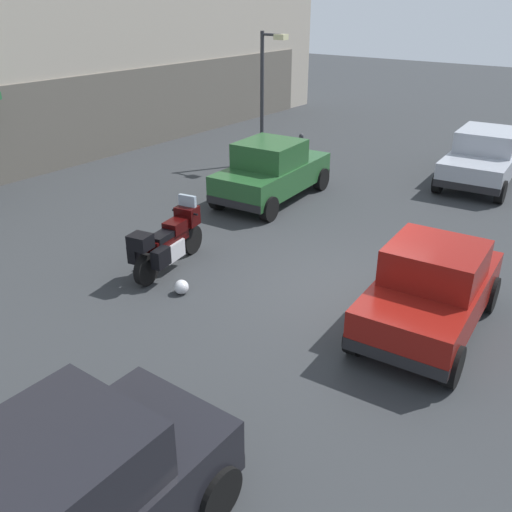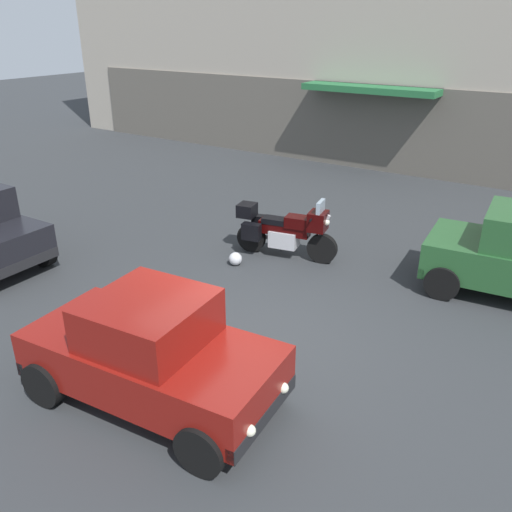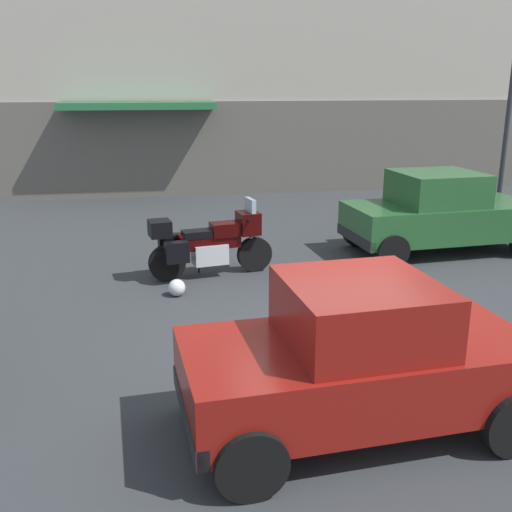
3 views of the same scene
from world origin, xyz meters
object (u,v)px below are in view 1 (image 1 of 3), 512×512
(motorcycle, at_px, (168,241))
(car_compact_side, at_px, (431,289))
(bollard_curbside, at_px, (301,145))
(helmet, at_px, (181,287))
(streetlamp_curbside, at_px, (266,85))
(car_wagon_end, at_px, (272,171))
(car_sedan_far, at_px, (485,156))

(motorcycle, distance_m, car_compact_side, 5.21)
(car_compact_side, relative_size, bollard_curbside, 4.18)
(helmet, bearing_deg, bollard_curbside, 20.16)
(motorcycle, height_order, streetlamp_curbside, streetlamp_curbside)
(motorcycle, distance_m, bollard_curbside, 9.22)
(helmet, relative_size, bollard_curbside, 0.33)
(helmet, height_order, car_compact_side, car_compact_side)
(car_compact_side, xyz_separation_m, bollard_curbside, (7.87, 7.65, -0.32))
(motorcycle, height_order, car_wagon_end, car_wagon_end)
(motorcycle, height_order, bollard_curbside, motorcycle)
(car_sedan_far, bearing_deg, car_compact_side, -173.83)
(car_sedan_far, xyz_separation_m, streetlamp_curbside, (-2.50, 6.35, 1.79))
(car_compact_side, bearing_deg, streetlamp_curbside, 46.84)
(motorcycle, distance_m, streetlamp_curbside, 8.32)
(motorcycle, bearing_deg, bollard_curbside, 5.34)
(motorcycle, xyz_separation_m, bollard_curbside, (8.86, 2.54, -0.17))
(helmet, distance_m, bollard_curbside, 10.11)
(motorcycle, xyz_separation_m, car_compact_side, (0.99, -5.11, 0.15))
(helmet, bearing_deg, car_compact_side, -68.82)
(motorcycle, distance_m, car_wagon_end, 4.82)
(motorcycle, bearing_deg, car_sedan_far, -28.90)
(car_sedan_far, relative_size, car_wagon_end, 1.18)
(bollard_curbside, bearing_deg, streetlamp_curbside, 159.59)
(bollard_curbside, bearing_deg, car_wagon_end, -157.41)
(helmet, xyz_separation_m, streetlamp_curbside, (8.11, 3.99, 2.43))
(helmet, distance_m, car_wagon_end, 5.69)
(car_wagon_end, xyz_separation_m, bollard_curbside, (4.11, 1.71, -0.35))
(car_wagon_end, bearing_deg, car_sedan_far, -42.85)
(car_sedan_far, height_order, streetlamp_curbside, streetlamp_curbside)
(car_wagon_end, bearing_deg, bollard_curbside, 17.94)
(helmet, xyz_separation_m, car_compact_side, (1.61, -4.16, 0.63))
(motorcycle, bearing_deg, car_wagon_end, -0.77)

